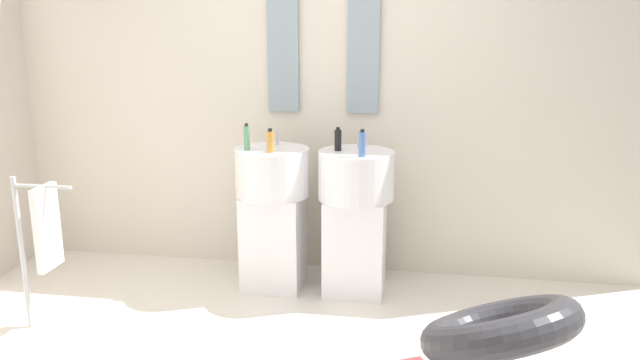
{
  "coord_description": "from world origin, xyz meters",
  "views": [
    {
      "loc": [
        0.72,
        -2.9,
        1.84
      ],
      "look_at": [
        0.15,
        0.55,
        0.95
      ],
      "focal_mm": 35.85,
      "sensor_mm": 36.0,
      "label": 1
    }
  ],
  "objects_px": {
    "pedestal_sink_right": "(355,215)",
    "lounge_chair": "(499,338)",
    "pedestal_sink_left": "(273,211)",
    "soap_bottle_black": "(338,140)",
    "soap_bottle_green": "(247,138)",
    "soap_bottle_amber": "(270,141)",
    "soap_bottle_blue": "(362,144)",
    "towel_rack": "(43,231)"
  },
  "relations": [
    {
      "from": "soap_bottle_blue",
      "to": "towel_rack",
      "type": "bearing_deg",
      "value": -158.48
    },
    {
      "from": "towel_rack",
      "to": "soap_bottle_green",
      "type": "distance_m",
      "value": 1.37
    },
    {
      "from": "soap_bottle_black",
      "to": "pedestal_sink_right",
      "type": "bearing_deg",
      "value": -2.89
    },
    {
      "from": "pedestal_sink_left",
      "to": "soap_bottle_blue",
      "type": "relative_size",
      "value": 6.16
    },
    {
      "from": "pedestal_sink_right",
      "to": "towel_rack",
      "type": "height_order",
      "value": "pedestal_sink_right"
    },
    {
      "from": "soap_bottle_green",
      "to": "soap_bottle_amber",
      "type": "xyz_separation_m",
      "value": [
        0.17,
        -0.05,
        -0.01
      ]
    },
    {
      "from": "towel_rack",
      "to": "soap_bottle_black",
      "type": "bearing_deg",
      "value": 28.18
    },
    {
      "from": "towel_rack",
      "to": "soap_bottle_blue",
      "type": "distance_m",
      "value": 1.98
    },
    {
      "from": "pedestal_sink_right",
      "to": "towel_rack",
      "type": "distance_m",
      "value": 1.95
    },
    {
      "from": "soap_bottle_amber",
      "to": "soap_bottle_black",
      "type": "bearing_deg",
      "value": 16.9
    },
    {
      "from": "soap_bottle_black",
      "to": "soap_bottle_blue",
      "type": "distance_m",
      "value": 0.24
    },
    {
      "from": "soap_bottle_blue",
      "to": "soap_bottle_black",
      "type": "bearing_deg",
      "value": 137.81
    },
    {
      "from": "towel_rack",
      "to": "soap_bottle_green",
      "type": "xyz_separation_m",
      "value": [
        1.02,
        0.79,
        0.44
      ]
    },
    {
      "from": "soap_bottle_amber",
      "to": "soap_bottle_blue",
      "type": "xyz_separation_m",
      "value": [
        0.6,
        -0.03,
        0.01
      ]
    },
    {
      "from": "soap_bottle_blue",
      "to": "pedestal_sink_left",
      "type": "bearing_deg",
      "value": 166.11
    },
    {
      "from": "soap_bottle_amber",
      "to": "soap_bottle_blue",
      "type": "height_order",
      "value": "soap_bottle_blue"
    },
    {
      "from": "pedestal_sink_left",
      "to": "soap_bottle_green",
      "type": "xyz_separation_m",
      "value": [
        -0.15,
        -0.07,
        0.52
      ]
    },
    {
      "from": "soap_bottle_green",
      "to": "lounge_chair",
      "type": "bearing_deg",
      "value": -36.4
    },
    {
      "from": "soap_bottle_green",
      "to": "towel_rack",
      "type": "bearing_deg",
      "value": -142.24
    },
    {
      "from": "towel_rack",
      "to": "soap_bottle_amber",
      "type": "relative_size",
      "value": 5.97
    },
    {
      "from": "lounge_chair",
      "to": "soap_bottle_green",
      "type": "bearing_deg",
      "value": 143.6
    },
    {
      "from": "pedestal_sink_right",
      "to": "lounge_chair",
      "type": "distance_m",
      "value": 1.49
    },
    {
      "from": "soap_bottle_amber",
      "to": "pedestal_sink_right",
      "type": "bearing_deg",
      "value": 12.64
    },
    {
      "from": "soap_bottle_black",
      "to": "pedestal_sink_left",
      "type": "bearing_deg",
      "value": -179.2
    },
    {
      "from": "pedestal_sink_left",
      "to": "soap_bottle_black",
      "type": "relative_size",
      "value": 6.92
    },
    {
      "from": "towel_rack",
      "to": "lounge_chair",
      "type": "bearing_deg",
      "value": -7.8
    },
    {
      "from": "pedestal_sink_right",
      "to": "soap_bottle_green",
      "type": "relative_size",
      "value": 6.07
    },
    {
      "from": "soap_bottle_green",
      "to": "soap_bottle_black",
      "type": "height_order",
      "value": "soap_bottle_green"
    },
    {
      "from": "pedestal_sink_left",
      "to": "soap_bottle_black",
      "type": "height_order",
      "value": "soap_bottle_black"
    },
    {
      "from": "pedestal_sink_right",
      "to": "lounge_chair",
      "type": "xyz_separation_m",
      "value": [
        0.83,
        -1.22,
        -0.2
      ]
    },
    {
      "from": "pedestal_sink_right",
      "to": "lounge_chair",
      "type": "relative_size",
      "value": 0.98
    },
    {
      "from": "lounge_chair",
      "to": "soap_bottle_blue",
      "type": "distance_m",
      "value": 1.5
    },
    {
      "from": "pedestal_sink_right",
      "to": "soap_bottle_amber",
      "type": "distance_m",
      "value": 0.76
    },
    {
      "from": "soap_bottle_black",
      "to": "soap_bottle_blue",
      "type": "relative_size",
      "value": 0.89
    },
    {
      "from": "pedestal_sink_left",
      "to": "soap_bottle_blue",
      "type": "xyz_separation_m",
      "value": [
        0.62,
        -0.15,
        0.52
      ]
    },
    {
      "from": "pedestal_sink_right",
      "to": "soap_bottle_blue",
      "type": "relative_size",
      "value": 6.16
    },
    {
      "from": "pedestal_sink_left",
      "to": "towel_rack",
      "type": "height_order",
      "value": "pedestal_sink_left"
    },
    {
      "from": "pedestal_sink_right",
      "to": "lounge_chair",
      "type": "height_order",
      "value": "pedestal_sink_right"
    },
    {
      "from": "pedestal_sink_right",
      "to": "soap_bottle_blue",
      "type": "height_order",
      "value": "soap_bottle_blue"
    },
    {
      "from": "lounge_chair",
      "to": "pedestal_sink_right",
      "type": "bearing_deg",
      "value": 124.36
    },
    {
      "from": "lounge_chair",
      "to": "towel_rack",
      "type": "distance_m",
      "value": 2.62
    },
    {
      "from": "pedestal_sink_right",
      "to": "towel_rack",
      "type": "relative_size",
      "value": 1.14
    }
  ]
}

